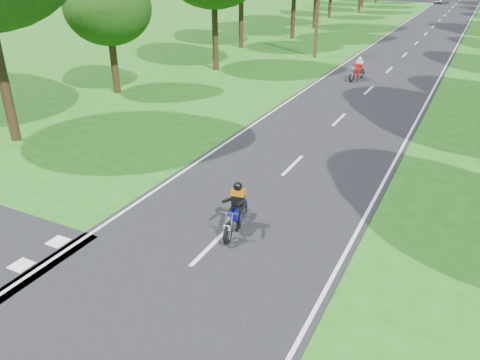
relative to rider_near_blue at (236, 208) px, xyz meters
The scene contains 6 objects.
ground 3.14m from the rider_near_blue, 94.07° to the right, with size 160.00×160.00×0.00m, color #235714.
main_road 46.96m from the rider_near_blue, 90.27° to the left, with size 7.00×140.00×0.02m, color black.
road_markings 45.08m from the rider_near_blue, 90.45° to the left, with size 7.40×140.00×0.01m.
telegraph_pole 25.93m from the rider_near_blue, 103.99° to the left, with size 1.20×0.26×8.00m.
rider_near_blue is the anchor object (origin of this frame).
rider_far_red 19.12m from the rider_near_blue, 94.43° to the left, with size 0.56×1.68×1.40m, color #B70E0F, non-canonical shape.
Camera 1 is at (5.48, -6.97, 7.03)m, focal length 35.00 mm.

